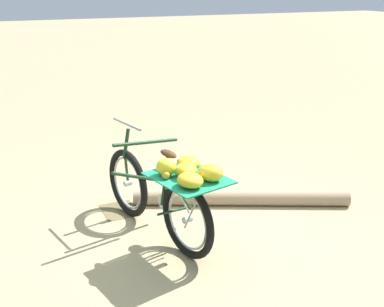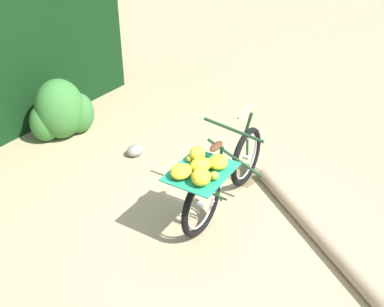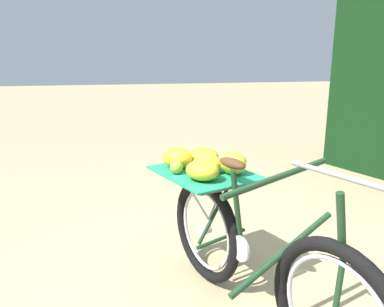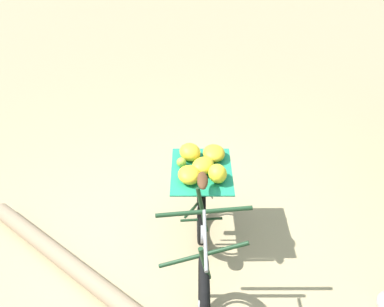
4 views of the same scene
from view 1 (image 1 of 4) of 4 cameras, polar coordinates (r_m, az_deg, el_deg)
name	(u,v)px [view 1 (image 1 of 4)]	position (r m, az deg, el deg)	size (l,w,h in m)	color
ground_plane	(181,243)	(4.77, -1.35, -10.44)	(60.00, 60.00, 0.00)	tan
bicycle	(164,191)	(4.61, -3.30, -4.44)	(1.80, 0.85, 1.03)	black
fallen_log	(241,198)	(5.52, 5.75, -5.23)	(0.16, 0.16, 2.41)	#9E8466
leaf_litter_patch	(119,210)	(5.46, -8.49, -6.55)	(0.44, 0.36, 0.01)	olive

